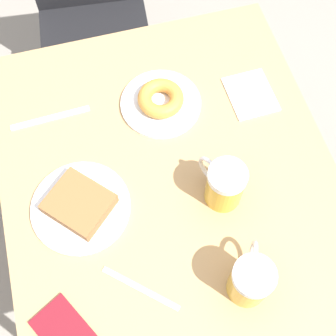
% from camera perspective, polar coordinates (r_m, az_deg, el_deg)
% --- Properties ---
extents(ground_plane, '(8.00, 8.00, 0.00)m').
position_cam_1_polar(ground_plane, '(1.85, 0.00, -10.73)').
color(ground_plane, gray).
extents(table, '(0.80, 0.92, 0.76)m').
position_cam_1_polar(table, '(1.19, 0.00, -1.92)').
color(table, tan).
rests_on(table, ground_plane).
extents(chair, '(0.44, 0.44, 0.84)m').
position_cam_1_polar(chair, '(1.82, -9.38, 18.68)').
color(chair, black).
rests_on(chair, ground_plane).
extents(plate_with_cake, '(0.23, 0.23, 0.04)m').
position_cam_1_polar(plate_with_cake, '(1.09, -10.69, -4.50)').
color(plate_with_cake, silver).
rests_on(plate_with_cake, table).
extents(plate_with_donut, '(0.21, 0.21, 0.05)m').
position_cam_1_polar(plate_with_donut, '(1.21, -0.89, 8.19)').
color(plate_with_donut, silver).
rests_on(plate_with_donut, table).
extents(beer_mug_left, '(0.09, 0.12, 0.12)m').
position_cam_1_polar(beer_mug_left, '(1.05, 6.87, -2.01)').
color(beer_mug_left, gold).
rests_on(beer_mug_left, table).
extents(beer_mug_center, '(0.09, 0.12, 0.12)m').
position_cam_1_polar(beer_mug_center, '(0.99, 10.02, -13.30)').
color(beer_mug_center, gold).
rests_on(beer_mug_center, table).
extents(napkin_folded, '(0.12, 0.14, 0.00)m').
position_cam_1_polar(napkin_folded, '(1.26, 10.03, 8.84)').
color(napkin_folded, white).
rests_on(napkin_folded, table).
extents(fork, '(0.15, 0.13, 0.00)m').
position_cam_1_polar(fork, '(1.04, -3.36, -14.45)').
color(fork, silver).
rests_on(fork, table).
extents(knife, '(0.20, 0.02, 0.00)m').
position_cam_1_polar(knife, '(1.24, -14.15, 5.92)').
color(knife, silver).
rests_on(knife, table).
extents(passport_near_edge, '(0.14, 0.15, 0.01)m').
position_cam_1_polar(passport_near_edge, '(1.04, -12.64, -18.75)').
color(passport_near_edge, maroon).
rests_on(passport_near_edge, table).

